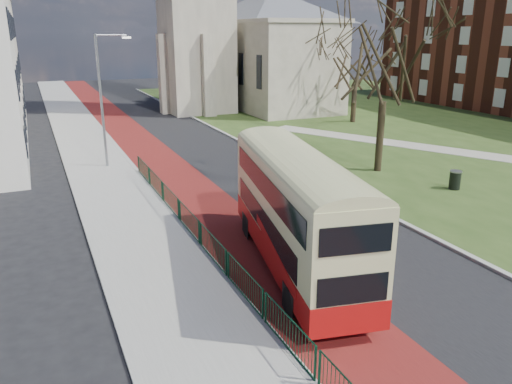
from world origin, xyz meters
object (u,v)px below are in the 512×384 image
streetlamp (103,94)px  winter_tree_far (356,60)px  litter_bin (455,180)px  winter_tree_near (387,43)px  bus (297,207)px

streetlamp → winter_tree_far: 24.82m
winter_tree_far → litter_bin: winter_tree_far is taller
streetlamp → winter_tree_far: bearing=17.8°
streetlamp → winter_tree_near: winter_tree_near is taller
winter_tree_far → litter_bin: (-7.22, -20.02, -5.15)m
bus → winter_tree_far: winter_tree_far is taller
winter_tree_near → litter_bin: winter_tree_near is taller
bus → winter_tree_far: size_ratio=1.25×
bus → litter_bin: 13.47m
bus → litter_bin: (12.44, 4.83, -1.82)m
streetlamp → winter_tree_far: size_ratio=0.98×
streetlamp → bus: size_ratio=0.78×
winter_tree_far → bus: bearing=-128.4°
litter_bin → streetlamp: bearing=142.8°
streetlamp → bus: 17.86m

